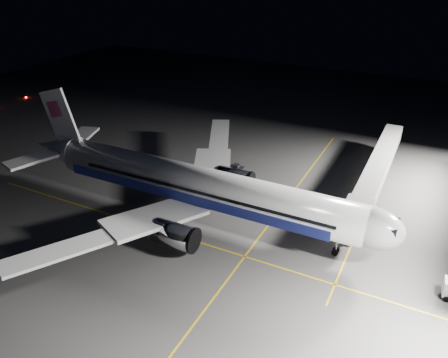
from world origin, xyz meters
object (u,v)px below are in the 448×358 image
Objects in this scene: airliner at (194,185)px; safety_cone_b at (200,197)px; jet_bridge at (376,171)px; baggage_tug at (236,169)px; safety_cone_a at (197,191)px; safety_cone_c at (201,167)px.

airliner is 6.80m from safety_cone_b.
baggage_tug is (-23.36, -2.84, -3.73)m from jet_bridge.
airliner reaches higher than jet_bridge.
jet_bridge is 29.08m from safety_cone_a.
airliner is at bearing -63.68° from safety_cone_c.
safety_cone_b is (-24.76, -13.62, -4.29)m from jet_bridge.
jet_bridge reaches higher than safety_cone_a.
baggage_tug is at bearing 91.06° from airliner.
airliner reaches higher than baggage_tug.
safety_cone_b is (-1.40, -10.77, -0.56)m from baggage_tug.
safety_cone_a is at bearing 131.83° from safety_cone_b.
safety_cone_a is at bearing 116.93° from airliner.
baggage_tug reaches higher than safety_cone_b.
baggage_tug is 3.98× the size of safety_cone_c.
baggage_tug is at bearing 73.70° from safety_cone_a.
airliner is at bearing -141.96° from jet_bridge.
safety_cone_c is at bearing 116.32° from airliner.
safety_cone_a is 1.04× the size of safety_cone_b.
safety_cone_b is (1.32, -1.47, -0.01)m from safety_cone_a.
safety_cone_b is at bearing -94.51° from baggage_tug.
safety_cone_a is (-3.00, 5.91, -4.86)m from airliner.
safety_cone_c is (-30.00, -4.06, -4.25)m from jet_bridge.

